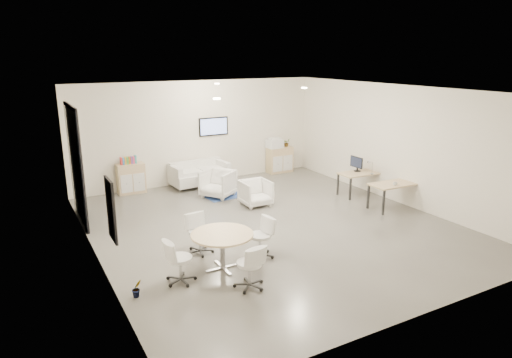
{
  "coord_description": "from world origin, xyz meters",
  "views": [
    {
      "loc": [
        -5.28,
        -8.81,
        3.98
      ],
      "look_at": [
        -0.2,
        0.4,
        1.09
      ],
      "focal_mm": 32.0,
      "sensor_mm": 36.0,
      "label": 1
    }
  ],
  "objects_px": {
    "loveseat": "(199,174)",
    "armchair_right": "(256,192)",
    "desk_front": "(394,186)",
    "round_table": "(222,238)",
    "sideboard_right": "(280,160)",
    "armchair_left": "(218,182)",
    "sideboard_left": "(131,179)",
    "desk_rear": "(361,175)"
  },
  "relations": [
    {
      "from": "sideboard_left",
      "to": "desk_rear",
      "type": "height_order",
      "value": "sideboard_left"
    },
    {
      "from": "loveseat",
      "to": "armchair_right",
      "type": "distance_m",
      "value": 2.62
    },
    {
      "from": "sideboard_left",
      "to": "armchair_right",
      "type": "relative_size",
      "value": 1.16
    },
    {
      "from": "armchair_left",
      "to": "desk_front",
      "type": "bearing_deg",
      "value": 14.24
    },
    {
      "from": "desk_front",
      "to": "loveseat",
      "type": "bearing_deg",
      "value": 131.57
    },
    {
      "from": "sideboard_right",
      "to": "armchair_left",
      "type": "height_order",
      "value": "sideboard_right"
    },
    {
      "from": "armchair_left",
      "to": "sideboard_left",
      "type": "bearing_deg",
      "value": -161.48
    },
    {
      "from": "desk_rear",
      "to": "round_table",
      "type": "xyz_separation_m",
      "value": [
        -5.53,
        -2.42,
        0.04
      ]
    },
    {
      "from": "desk_front",
      "to": "round_table",
      "type": "bearing_deg",
      "value": -166.86
    },
    {
      "from": "armchair_left",
      "to": "desk_front",
      "type": "xyz_separation_m",
      "value": [
        3.67,
        -3.17,
        0.19
      ]
    },
    {
      "from": "armchair_right",
      "to": "round_table",
      "type": "height_order",
      "value": "armchair_right"
    },
    {
      "from": "armchair_right",
      "to": "desk_rear",
      "type": "relative_size",
      "value": 0.59
    },
    {
      "from": "armchair_right",
      "to": "desk_front",
      "type": "distance_m",
      "value": 3.67
    },
    {
      "from": "armchair_right",
      "to": "sideboard_right",
      "type": "bearing_deg",
      "value": 49.24
    },
    {
      "from": "sideboard_left",
      "to": "armchair_right",
      "type": "distance_m",
      "value": 3.84
    },
    {
      "from": "loveseat",
      "to": "desk_front",
      "type": "height_order",
      "value": "loveseat"
    },
    {
      "from": "desk_front",
      "to": "sideboard_right",
      "type": "bearing_deg",
      "value": 99.74
    },
    {
      "from": "sideboard_right",
      "to": "round_table",
      "type": "height_order",
      "value": "sideboard_right"
    },
    {
      "from": "round_table",
      "to": "desk_front",
      "type": "bearing_deg",
      "value": 10.97
    },
    {
      "from": "desk_front",
      "to": "round_table",
      "type": "height_order",
      "value": "round_table"
    },
    {
      "from": "loveseat",
      "to": "armchair_left",
      "type": "relative_size",
      "value": 2.12
    },
    {
      "from": "sideboard_right",
      "to": "loveseat",
      "type": "distance_m",
      "value": 3.09
    },
    {
      "from": "sideboard_right",
      "to": "round_table",
      "type": "xyz_separation_m",
      "value": [
        -4.85,
        -5.78,
        0.2
      ]
    },
    {
      "from": "desk_rear",
      "to": "desk_front",
      "type": "distance_m",
      "value": 1.36
    },
    {
      "from": "desk_front",
      "to": "round_table",
      "type": "distance_m",
      "value": 5.58
    },
    {
      "from": "desk_rear",
      "to": "sideboard_right",
      "type": "bearing_deg",
      "value": 103.2
    },
    {
      "from": "loveseat",
      "to": "sideboard_left",
      "type": "bearing_deg",
      "value": 169.28
    },
    {
      "from": "loveseat",
      "to": "armchair_right",
      "type": "xyz_separation_m",
      "value": [
        0.62,
        -2.55,
        0.03
      ]
    },
    {
      "from": "armchair_right",
      "to": "desk_front",
      "type": "height_order",
      "value": "armchair_right"
    },
    {
      "from": "sideboard_left",
      "to": "sideboard_right",
      "type": "xyz_separation_m",
      "value": [
        5.13,
        -0.01,
        -0.0
      ]
    },
    {
      "from": "armchair_left",
      "to": "armchair_right",
      "type": "relative_size",
      "value": 1.12
    },
    {
      "from": "sideboard_left",
      "to": "desk_rear",
      "type": "bearing_deg",
      "value": -30.14
    },
    {
      "from": "sideboard_left",
      "to": "loveseat",
      "type": "xyz_separation_m",
      "value": [
        2.05,
        -0.21,
        -0.09
      ]
    },
    {
      "from": "sideboard_right",
      "to": "loveseat",
      "type": "height_order",
      "value": "sideboard_right"
    },
    {
      "from": "sideboard_right",
      "to": "armchair_right",
      "type": "height_order",
      "value": "sideboard_right"
    },
    {
      "from": "armchair_right",
      "to": "desk_front",
      "type": "relative_size",
      "value": 0.57
    },
    {
      "from": "sideboard_right",
      "to": "desk_front",
      "type": "relative_size",
      "value": 0.66
    },
    {
      "from": "armchair_right",
      "to": "round_table",
      "type": "bearing_deg",
      "value": -127.13
    },
    {
      "from": "sideboard_left",
      "to": "sideboard_right",
      "type": "height_order",
      "value": "sideboard_left"
    },
    {
      "from": "sideboard_left",
      "to": "round_table",
      "type": "height_order",
      "value": "sideboard_left"
    },
    {
      "from": "loveseat",
      "to": "armchair_right",
      "type": "bearing_deg",
      "value": -81.21
    },
    {
      "from": "armchair_left",
      "to": "round_table",
      "type": "height_order",
      "value": "armchair_left"
    }
  ]
}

